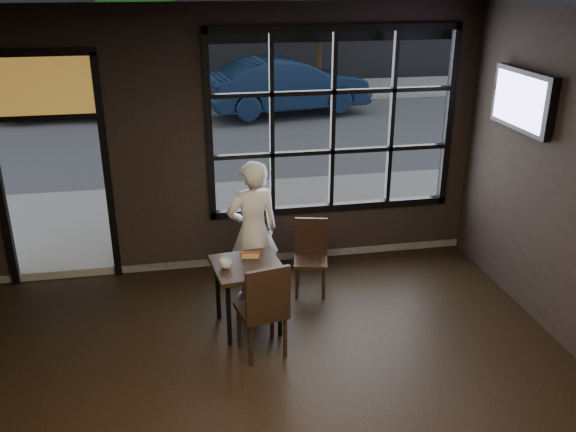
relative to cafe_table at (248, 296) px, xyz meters
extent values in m
cube|color=black|center=(0.06, -1.99, 2.84)|extent=(6.00, 7.00, 0.02)
cube|color=black|center=(1.26, 1.51, 1.43)|extent=(3.06, 0.12, 2.28)
cube|color=orange|center=(-2.04, 1.51, 1.98)|extent=(1.20, 0.06, 0.70)
cube|color=#545456|center=(0.06, 22.01, -0.39)|extent=(60.00, 41.00, 0.04)
cube|color=black|center=(0.00, 0.00, 0.00)|extent=(0.76, 0.76, 0.74)
cube|color=black|center=(0.07, -0.47, 0.13)|extent=(0.51, 0.51, 1.00)
cube|color=black|center=(0.80, 0.60, 0.07)|extent=(0.46, 0.46, 0.87)
imported|color=silver|center=(0.15, 0.63, 0.45)|extent=(0.67, 0.51, 1.64)
imported|color=silver|center=(-0.22, -0.04, 0.41)|extent=(0.16, 0.16, 0.10)
cube|color=black|center=(2.99, 0.29, 1.87)|extent=(0.12, 1.08, 0.63)
imported|color=#10203C|center=(2.25, 9.84, 0.42)|extent=(4.40, 2.26, 1.38)
imported|color=#330812|center=(-3.08, 10.62, 0.48)|extent=(4.45, 1.95, 1.49)
cylinder|color=#332114|center=(-1.45, 12.72, 0.64)|extent=(0.18, 0.18, 2.01)
sphere|color=#155113|center=(-1.45, 12.72, 2.28)|extent=(2.20, 2.20, 2.20)
cylinder|color=#332114|center=(3.72, 12.54, 0.68)|extent=(0.19, 0.19, 2.10)
camera|label=1|loc=(-0.62, -5.53, 3.14)|focal=38.00mm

